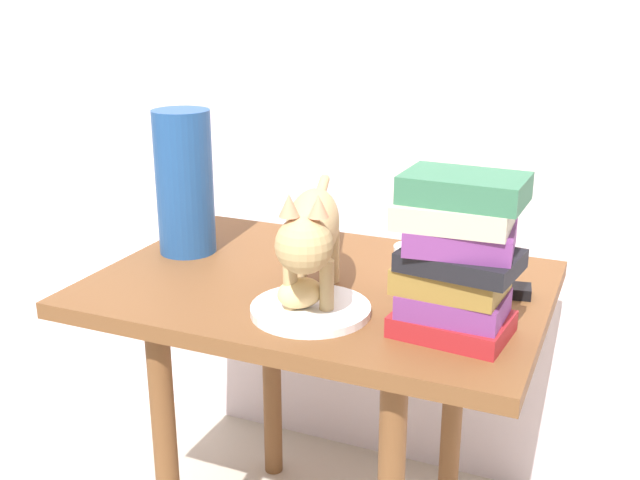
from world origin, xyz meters
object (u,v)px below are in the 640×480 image
(side_table, at_px, (320,324))
(plate, at_px, (311,310))
(bread_roll, at_px, (300,293))
(book_stack, at_px, (457,257))
(tv_remote, at_px, (488,288))
(cat, at_px, (311,230))
(green_vase, at_px, (185,183))
(candle_jar, at_px, (412,271))

(side_table, relative_size, plate, 4.08)
(bread_roll, xyz_separation_m, book_stack, (0.25, 0.03, 0.09))
(bread_roll, relative_size, tv_remote, 0.53)
(plate, bearing_deg, tv_remote, 38.60)
(side_table, bearing_deg, tv_remote, 11.36)
(cat, relative_size, green_vase, 1.58)
(cat, relative_size, candle_jar, 5.41)
(plate, relative_size, book_stack, 0.78)
(book_stack, bearing_deg, tv_remote, 84.51)
(candle_jar, distance_m, tv_remote, 0.14)
(book_stack, height_order, candle_jar, book_stack)
(side_table, bearing_deg, cat, -74.76)
(bread_roll, distance_m, candle_jar, 0.22)
(cat, xyz_separation_m, green_vase, (-0.34, 0.15, 0.01))
(green_vase, distance_m, candle_jar, 0.50)
(side_table, relative_size, green_vase, 2.83)
(cat, height_order, green_vase, green_vase)
(cat, distance_m, book_stack, 0.25)
(plate, distance_m, tv_remote, 0.33)
(bread_roll, bearing_deg, side_table, 100.97)
(plate, bearing_deg, green_vase, 152.25)
(side_table, relative_size, tv_remote, 5.51)
(side_table, height_order, bread_roll, bread_roll)
(tv_remote, bearing_deg, side_table, -178.22)
(bread_roll, relative_size, green_vase, 0.27)
(bread_roll, xyz_separation_m, cat, (-0.00, 0.05, 0.09))
(bread_roll, distance_m, cat, 0.11)
(side_table, relative_size, cat, 1.80)
(plate, xyz_separation_m, green_vase, (-0.36, 0.19, 0.14))
(cat, relative_size, book_stack, 1.78)
(tv_remote, bearing_deg, bread_roll, -151.15)
(side_table, xyz_separation_m, tv_remote, (0.30, 0.06, 0.10))
(plate, distance_m, cat, 0.13)
(bread_roll, height_order, candle_jar, candle_jar)
(cat, bearing_deg, bread_roll, -87.97)
(bread_roll, height_order, green_vase, green_vase)
(book_stack, bearing_deg, green_vase, 163.78)
(cat, distance_m, candle_jar, 0.21)
(plate, xyz_separation_m, bread_roll, (-0.01, -0.01, 0.03))
(book_stack, distance_m, tv_remote, 0.22)
(green_vase, xyz_separation_m, tv_remote, (0.62, 0.01, -0.14))
(plate, height_order, tv_remote, tv_remote)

